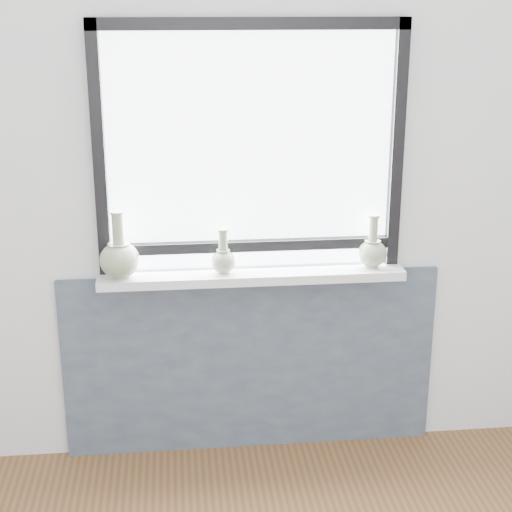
{
  "coord_description": "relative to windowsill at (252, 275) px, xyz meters",
  "views": [
    {
      "loc": [
        -0.32,
        -1.47,
        2.02
      ],
      "look_at": [
        0.0,
        1.55,
        1.02
      ],
      "focal_mm": 55.0,
      "sensor_mm": 36.0,
      "label": 1
    }
  ],
  "objects": [
    {
      "name": "vase_b",
      "position": [
        -0.12,
        -0.01,
        0.08
      ],
      "size": [
        0.11,
        0.11,
        0.2
      ],
      "rotation": [
        0.0,
        0.0,
        -0.07
      ],
      "color": "#91A07E",
      "rests_on": "windowsill"
    },
    {
      "name": "window",
      "position": [
        0.0,
        0.06,
        0.56
      ],
      "size": [
        1.3,
        0.06,
        1.05
      ],
      "color": "black",
      "rests_on": "windowsill"
    },
    {
      "name": "windowsill",
      "position": [
        0.0,
        0.0,
        0.0
      ],
      "size": [
        1.32,
        0.18,
        0.04
      ],
      "primitive_type": "cube",
      "color": "silver",
      "rests_on": "apron_panel"
    },
    {
      "name": "vase_c",
      "position": [
        0.53,
        0.0,
        0.09
      ],
      "size": [
        0.13,
        0.13,
        0.23
      ],
      "rotation": [
        0.0,
        0.0,
        0.16
      ],
      "color": "#91A07E",
      "rests_on": "windowsill"
    },
    {
      "name": "back_wall",
      "position": [
        0.0,
        0.1,
        0.42
      ],
      "size": [
        3.6,
        0.02,
        2.6
      ],
      "primitive_type": "cube",
      "color": "silver",
      "rests_on": "ground"
    },
    {
      "name": "vase_a",
      "position": [
        -0.56,
        -0.02,
        0.11
      ],
      "size": [
        0.17,
        0.17,
        0.29
      ],
      "rotation": [
        0.0,
        0.0,
        0.37
      ],
      "color": "#91A07E",
      "rests_on": "windowsill"
    },
    {
      "name": "apron_panel",
      "position": [
        0.0,
        0.07,
        -0.45
      ],
      "size": [
        1.7,
        0.03,
        0.86
      ],
      "primitive_type": "cube",
      "color": "#4C5C6B",
      "rests_on": "ground"
    }
  ]
}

